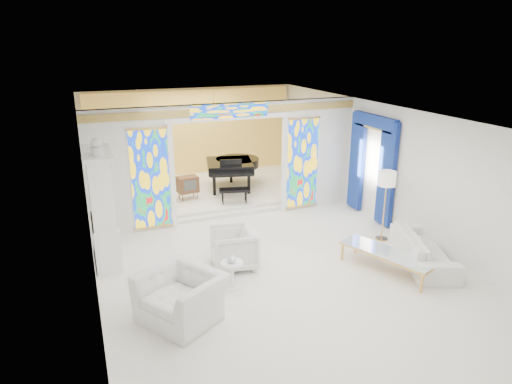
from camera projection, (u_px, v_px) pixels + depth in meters
name	position (u px, v px, depth m)	size (l,w,h in m)	color
floor	(258.00, 247.00, 10.34)	(12.00, 12.00, 0.00)	white
ceiling	(259.00, 115.00, 9.39)	(7.00, 12.00, 0.02)	white
wall_back	(192.00, 134.00, 15.16)	(7.00, 0.02, 3.00)	white
wall_front	(480.00, 351.00, 4.56)	(7.00, 0.02, 3.00)	white
wall_left	(87.00, 204.00, 8.65)	(0.02, 12.00, 3.00)	white
wall_right	(392.00, 168.00, 11.08)	(0.02, 12.00, 3.00)	white
partition_wall	(229.00, 156.00, 11.57)	(7.00, 0.22, 3.00)	white
stained_glass_left	(150.00, 179.00, 10.89)	(0.90, 0.04, 2.40)	gold
stained_glass_right	(302.00, 163.00, 12.30)	(0.90, 0.04, 2.40)	gold
stained_glass_transom	(230.00, 111.00, 11.11)	(2.00, 0.04, 0.34)	gold
alcove_platform	(209.00, 191.00, 13.93)	(6.80, 3.80, 0.18)	white
gold_curtain_back	(193.00, 135.00, 15.05)	(6.70, 0.10, 2.90)	gold
chandelier	(214.00, 110.00, 13.13)	(0.48, 0.48, 0.30)	gold
blue_drapes	(372.00, 159.00, 11.64)	(0.14, 1.85, 2.65)	navy
china_cabinet	(103.00, 208.00, 9.38)	(0.56, 1.46, 2.72)	white
armchair_left	(181.00, 297.00, 7.55)	(1.27, 1.11, 0.83)	white
armchair_right	(234.00, 248.00, 9.34)	(0.88, 0.91, 0.83)	white
sofa	(424.00, 248.00, 9.54)	(2.17, 0.85, 0.63)	white
side_table	(232.00, 271.00, 8.55)	(0.47, 0.47, 0.53)	white
vase	(232.00, 258.00, 8.46)	(0.18, 0.18, 0.19)	white
coffee_table	(387.00, 254.00, 9.14)	(1.26, 2.02, 0.43)	silver
floor_lamp	(387.00, 182.00, 10.30)	(0.53, 0.53, 1.66)	gold
grand_piano	(233.00, 165.00, 13.81)	(1.96, 2.63, 1.01)	black
tv_console	(188.00, 185.00, 12.82)	(0.61, 0.46, 0.65)	brown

